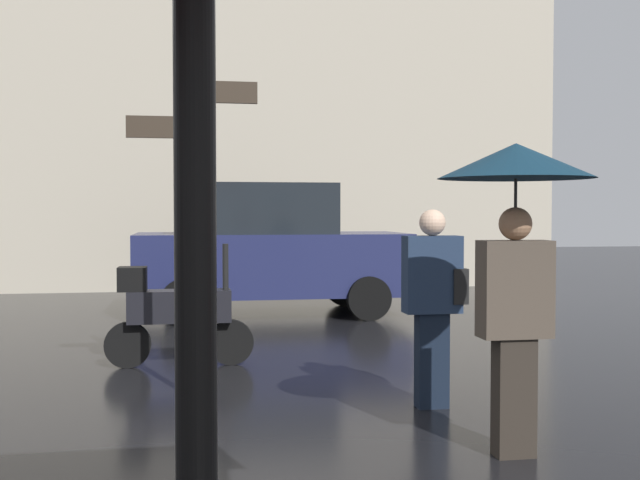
{
  "coord_description": "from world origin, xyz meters",
  "views": [
    {
      "loc": [
        0.13,
        -2.69,
        1.56
      ],
      "look_at": [
        1.4,
        4.86,
        1.28
      ],
      "focal_mm": 43.89,
      "sensor_mm": 36.0,
      "label": 1
    }
  ],
  "objects_px": {
    "pedestrian_with_umbrella": "(515,209)",
    "parked_car_left": "(267,249)",
    "pedestrian_with_bag": "(434,295)",
    "street_signpost": "(191,194)",
    "parked_scooter": "(175,311)"
  },
  "relations": [
    {
      "from": "pedestrian_with_umbrella",
      "to": "pedestrian_with_bag",
      "type": "height_order",
      "value": "pedestrian_with_umbrella"
    },
    {
      "from": "pedestrian_with_bag",
      "to": "parked_car_left",
      "type": "distance_m",
      "value": 5.91
    },
    {
      "from": "pedestrian_with_umbrella",
      "to": "pedestrian_with_bag",
      "type": "relative_size",
      "value": 1.26
    },
    {
      "from": "parked_scooter",
      "to": "parked_car_left",
      "type": "xyz_separation_m",
      "value": [
        1.32,
        3.84,
        0.44
      ]
    },
    {
      "from": "parked_scooter",
      "to": "street_signpost",
      "type": "xyz_separation_m",
      "value": [
        0.17,
        -1.35,
        1.15
      ]
    },
    {
      "from": "parked_car_left",
      "to": "parked_scooter",
      "type": "bearing_deg",
      "value": 63.61
    },
    {
      "from": "pedestrian_with_bag",
      "to": "parked_car_left",
      "type": "xyz_separation_m",
      "value": [
        -0.75,
        5.86,
        0.1
      ]
    },
    {
      "from": "parked_car_left",
      "to": "street_signpost",
      "type": "relative_size",
      "value": 1.44
    },
    {
      "from": "pedestrian_with_umbrella",
      "to": "parked_car_left",
      "type": "distance_m",
      "value": 7.22
    },
    {
      "from": "parked_car_left",
      "to": "street_signpost",
      "type": "xyz_separation_m",
      "value": [
        -1.15,
        -5.19,
        0.71
      ]
    },
    {
      "from": "pedestrian_with_bag",
      "to": "street_signpost",
      "type": "xyz_separation_m",
      "value": [
        -1.9,
        0.67,
        0.81
      ]
    },
    {
      "from": "pedestrian_with_bag",
      "to": "parked_car_left",
      "type": "bearing_deg",
      "value": -104.16
    },
    {
      "from": "parked_scooter",
      "to": "parked_car_left",
      "type": "height_order",
      "value": "parked_car_left"
    },
    {
      "from": "pedestrian_with_bag",
      "to": "street_signpost",
      "type": "distance_m",
      "value": 2.17
    },
    {
      "from": "street_signpost",
      "to": "parked_scooter",
      "type": "bearing_deg",
      "value": 97.04
    }
  ]
}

